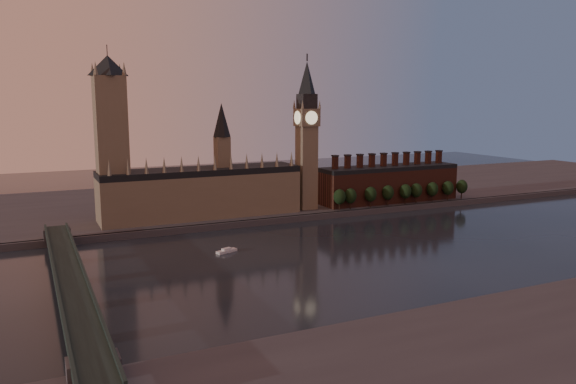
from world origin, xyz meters
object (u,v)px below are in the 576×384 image
victoria_tower (111,135)px  river_boat (227,251)px  big_ben (307,134)px  westminster_bridge (70,281)px

victoria_tower → river_boat: (45.19, -78.31, -58.17)m
victoria_tower → river_boat: victoria_tower is taller
big_ben → victoria_tower: bearing=177.8°
big_ben → river_boat: big_ben is taller
big_ben → westminster_bridge: big_ben is taller
big_ben → river_boat: size_ratio=8.64×
big_ben → westminster_bridge: (-165.00, -112.70, -49.39)m
victoria_tower → river_boat: bearing=-60.0°
victoria_tower → big_ben: size_ratio=1.01×
big_ben → river_boat: (-84.81, -73.31, -55.92)m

